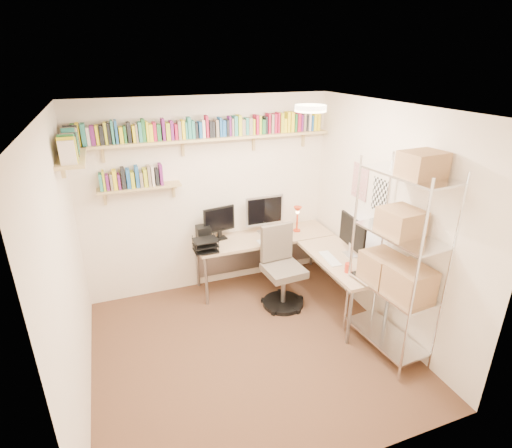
{
  "coord_description": "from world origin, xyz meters",
  "views": [
    {
      "loc": [
        -1.15,
        -3.26,
        2.9
      ],
      "look_at": [
        0.28,
        0.55,
        1.2
      ],
      "focal_mm": 28.0,
      "sensor_mm": 36.0,
      "label": 1
    }
  ],
  "objects": [
    {
      "name": "corner_desk",
      "position": [
        0.69,
        0.98,
        0.7
      ],
      "size": [
        1.89,
        1.84,
        1.23
      ],
      "color": "tan",
      "rests_on": "ground"
    },
    {
      "name": "ground",
      "position": [
        0.0,
        0.0,
        0.0
      ],
      "size": [
        3.2,
        3.2,
        0.0
      ],
      "primitive_type": "plane",
      "color": "#482E1F",
      "rests_on": "ground"
    },
    {
      "name": "wire_rack",
      "position": [
        1.36,
        -0.52,
        1.2
      ],
      "size": [
        0.51,
        0.92,
        2.16
      ],
      "rotation": [
        0.0,
        0.0,
        0.09
      ],
      "color": "silver",
      "rests_on": "ground"
    },
    {
      "name": "room_shell",
      "position": [
        0.0,
        0.0,
        1.55
      ],
      "size": [
        3.24,
        3.04,
        2.52
      ],
      "color": "beige",
      "rests_on": "ground"
    },
    {
      "name": "office_chair",
      "position": [
        0.67,
        0.69,
        0.43
      ],
      "size": [
        0.54,
        0.55,
        1.02
      ],
      "rotation": [
        0.0,
        0.0,
        0.06
      ],
      "color": "black",
      "rests_on": "ground"
    },
    {
      "name": "wall_shelves",
      "position": [
        -0.43,
        1.3,
        2.03
      ],
      "size": [
        3.12,
        1.09,
        0.8
      ],
      "color": "tan",
      "rests_on": "ground"
    }
  ]
}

